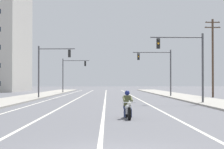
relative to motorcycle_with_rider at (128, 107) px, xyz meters
The scene contains 12 objects.
lane_stripe_center 34.04m from the motorcycle_with_rider, 92.14° to the left, with size 0.16×100.00×0.01m, color beige.
lane_stripe_left 34.32m from the motorcycle_with_rider, 97.61° to the left, with size 0.16×100.00×0.01m, color beige.
lane_stripe_right 34.11m from the motorcycle_with_rider, 85.81° to the left, with size 0.16×100.00×0.01m, color beige.
lane_stripe_far_left 34.80m from the motorcycle_with_rider, 102.23° to the left, with size 0.16×100.00×0.01m, color beige.
sidewalk_kerb_right 30.31m from the motorcycle_with_rider, 73.21° to the left, with size 4.40×110.00×0.14m, color #9E998E.
sidewalk_kerb_left 30.96m from the motorcycle_with_rider, 110.40° to the left, with size 4.40×110.00×0.14m, color #9E998E.
motorcycle_with_rider is the anchor object (origin of this frame).
traffic_signal_near_right 16.45m from the motorcycle_with_rider, 68.04° to the left, with size 4.69×0.37×6.20m.
traffic_signal_near_left 28.96m from the motorcycle_with_rider, 105.96° to the left, with size 4.37×0.43×6.20m.
traffic_signal_mid_right 33.87m from the motorcycle_with_rider, 80.00° to the left, with size 5.08×0.37×6.20m.
traffic_signal_mid_left 54.57m from the motorcycle_with_rider, 98.10° to the left, with size 4.85×0.46×6.20m.
utility_pole_right_far 33.98m from the motorcycle_with_rider, 68.41° to the left, with size 1.98×0.26×9.95m.
Camera 1 is at (-0.05, -10.65, 1.86)m, focal length 67.12 mm.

